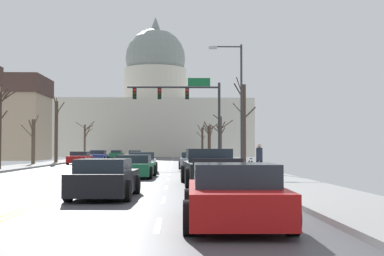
% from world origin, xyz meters
% --- Properties ---
extents(ground, '(20.00, 180.00, 0.20)m').
position_xyz_m(ground, '(0.00, -0.00, 0.02)').
color(ground, '#47474C').
extents(signal_gantry, '(7.91, 0.41, 7.38)m').
position_xyz_m(signal_gantry, '(4.86, 15.32, 5.47)').
color(signal_gantry, '#28282D').
rests_on(signal_gantry, ground).
extents(street_lamp_right, '(2.22, 0.24, 8.24)m').
position_xyz_m(street_lamp_right, '(7.93, 4.98, 4.99)').
color(street_lamp_right, '#333338').
rests_on(street_lamp_right, ground).
extents(capitol_building, '(35.74, 22.00, 27.33)m').
position_xyz_m(capitol_building, '(0.00, 74.43, 8.05)').
color(capitol_building, beige).
rests_on(capitol_building, ground).
extents(sedan_near_00, '(2.11, 4.71, 1.24)m').
position_xyz_m(sedan_near_00, '(5.16, 11.13, 0.59)').
color(sedan_near_00, '#9EA3A8').
rests_on(sedan_near_00, ground).
extents(sedan_near_01, '(2.14, 4.37, 1.31)m').
position_xyz_m(sedan_near_01, '(1.72, 4.44, 0.61)').
color(sedan_near_01, silver).
rests_on(sedan_near_01, ground).
extents(sedan_near_02, '(2.19, 4.69, 1.21)m').
position_xyz_m(sedan_near_02, '(1.72, -1.52, 0.56)').
color(sedan_near_02, '#1E7247').
rests_on(sedan_near_02, ground).
extents(pickup_truck_near_03, '(2.49, 5.75, 1.53)m').
position_xyz_m(pickup_truck_near_03, '(5.35, -6.97, 0.70)').
color(pickup_truck_near_03, black).
rests_on(pickup_truck_near_03, ground).
extents(sedan_near_04, '(2.04, 4.33, 1.23)m').
position_xyz_m(sedan_near_04, '(1.63, -12.87, 0.59)').
color(sedan_near_04, black).
rests_on(sedan_near_04, ground).
extents(sedan_near_05, '(2.16, 4.28, 1.25)m').
position_xyz_m(sedan_near_05, '(5.06, -18.98, 0.58)').
color(sedan_near_05, '#B71414').
rests_on(sedan_near_05, ground).
extents(sedan_oncoming_00, '(2.04, 4.44, 1.23)m').
position_xyz_m(sedan_oncoming_00, '(-5.41, 22.57, 0.59)').
color(sedan_oncoming_00, '#B71414').
rests_on(sedan_oncoming_00, ground).
extents(sedan_oncoming_01, '(2.06, 4.37, 1.31)m').
position_xyz_m(sedan_oncoming_01, '(-5.15, 33.08, 0.62)').
color(sedan_oncoming_01, navy).
rests_on(sedan_oncoming_01, ground).
extents(sedan_oncoming_02, '(2.16, 4.34, 1.24)m').
position_xyz_m(sedan_oncoming_02, '(-1.82, 45.96, 0.58)').
color(sedan_oncoming_02, silver).
rests_on(sedan_oncoming_02, ground).
extents(sedan_oncoming_03, '(2.00, 4.25, 1.21)m').
position_xyz_m(sedan_oncoming_03, '(-5.34, 54.33, 0.58)').
color(sedan_oncoming_03, '#1E7247').
rests_on(sedan_oncoming_03, ground).
extents(flank_building_01, '(10.29, 9.11, 10.81)m').
position_xyz_m(flank_building_01, '(-18.09, 40.07, 5.48)').
color(flank_building_01, tan).
rests_on(flank_building_01, ground).
extents(bare_tree_00, '(1.70, 1.97, 6.43)m').
position_xyz_m(bare_tree_00, '(8.83, 8.57, 3.35)').
color(bare_tree_00, '#423328').
rests_on(bare_tree_00, ground).
extents(bare_tree_01, '(1.54, 1.70, 4.39)m').
position_xyz_m(bare_tree_01, '(-8.97, 18.88, 2.26)').
color(bare_tree_01, brown).
rests_on(bare_tree_01, ground).
extents(bare_tree_02, '(1.43, 2.28, 5.72)m').
position_xyz_m(bare_tree_02, '(8.19, 54.79, 2.71)').
color(bare_tree_02, '#423328').
rests_on(bare_tree_02, ground).
extents(bare_tree_04, '(2.72, 2.41, 5.24)m').
position_xyz_m(bare_tree_04, '(8.91, 29.42, 2.90)').
color(bare_tree_04, '#423328').
rests_on(bare_tree_04, ground).
extents(bare_tree_05, '(2.29, 2.17, 5.10)m').
position_xyz_m(bare_tree_05, '(-8.30, 42.92, 2.77)').
color(bare_tree_05, brown).
rests_on(bare_tree_05, ground).
extents(bare_tree_06, '(1.84, 1.97, 4.63)m').
position_xyz_m(bare_tree_06, '(7.91, 33.38, 2.38)').
color(bare_tree_06, '#423328').
rests_on(bare_tree_06, ground).
extents(bare_tree_07, '(1.41, 1.94, 6.86)m').
position_xyz_m(bare_tree_07, '(-8.24, 24.89, 3.42)').
color(bare_tree_07, '#4C3D2D').
rests_on(bare_tree_07, ground).
extents(pedestrian_00, '(0.35, 0.34, 1.66)m').
position_xyz_m(pedestrian_00, '(8.30, -1.73, 1.06)').
color(pedestrian_00, black).
rests_on(pedestrian_00, ground).
extents(bicycle_parked, '(0.12, 1.77, 0.85)m').
position_xyz_m(bicycle_parked, '(8.38, 2.12, 0.49)').
color(bicycle_parked, black).
rests_on(bicycle_parked, ground).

